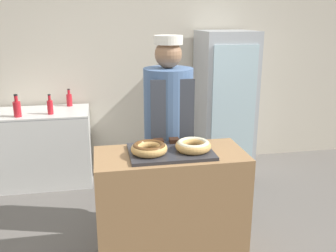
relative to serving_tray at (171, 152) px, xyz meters
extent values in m
cube|color=beige|center=(0.00, 2.13, 0.43)|extent=(8.00, 0.06, 2.70)
cube|color=#997047|center=(0.00, 0.00, -0.47)|extent=(1.11, 0.52, 0.91)
cube|color=#2D2D33|center=(0.00, 0.00, 0.00)|extent=(0.61, 0.43, 0.02)
torus|color=tan|center=(-0.16, -0.03, 0.05)|extent=(0.26, 0.26, 0.07)
torus|color=brown|center=(-0.16, -0.03, 0.06)|extent=(0.24, 0.24, 0.04)
torus|color=tan|center=(0.16, -0.03, 0.05)|extent=(0.26, 0.26, 0.07)
torus|color=beige|center=(0.16, -0.03, 0.06)|extent=(0.24, 0.24, 0.04)
cube|color=black|center=(-0.06, 0.17, 0.03)|extent=(0.07, 0.07, 0.03)
cube|color=black|center=(0.06, 0.17, 0.03)|extent=(0.07, 0.07, 0.03)
cylinder|color=#4C4C51|center=(0.08, 0.52, -0.50)|extent=(0.30, 0.30, 0.84)
cylinder|color=#4C6B99|center=(0.08, 0.52, 0.23)|extent=(0.42, 0.42, 0.63)
cube|color=#383D47|center=(0.08, 0.33, -0.18)|extent=(0.36, 0.02, 1.32)
sphere|color=#936B4C|center=(0.08, 0.52, 0.66)|extent=(0.23, 0.23, 0.23)
cylinder|color=white|center=(0.08, 0.52, 0.77)|extent=(0.24, 0.24, 0.07)
cube|color=#ADB2B7|center=(1.00, 1.74, -0.06)|extent=(0.63, 0.67, 1.72)
cube|color=silver|center=(1.00, 1.39, -0.03)|extent=(0.51, 0.02, 1.38)
cube|color=silver|center=(-1.15, 1.74, -0.50)|extent=(1.05, 0.63, 0.85)
cube|color=gray|center=(-1.15, 1.74, -0.09)|extent=(1.05, 0.63, 0.01)
cylinder|color=red|center=(-1.03, 1.60, 0.00)|extent=(0.06, 0.06, 0.15)
cylinder|color=red|center=(-1.03, 1.60, 0.11)|extent=(0.03, 0.03, 0.06)
cylinder|color=black|center=(-1.03, 1.60, 0.14)|extent=(0.03, 0.03, 0.01)
cylinder|color=red|center=(-1.36, 1.55, 0.01)|extent=(0.08, 0.08, 0.16)
cylinder|color=red|center=(-1.36, 1.55, 0.12)|extent=(0.04, 0.04, 0.06)
cylinder|color=black|center=(-1.36, 1.55, 0.16)|extent=(0.04, 0.04, 0.01)
cylinder|color=red|center=(-0.85, 1.96, 0.00)|extent=(0.07, 0.07, 0.14)
cylinder|color=red|center=(-0.85, 1.96, 0.09)|extent=(0.03, 0.03, 0.05)
cylinder|color=black|center=(-0.85, 1.96, 0.13)|extent=(0.03, 0.03, 0.01)
camera|label=1|loc=(-0.49, -2.53, 0.96)|focal=40.00mm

